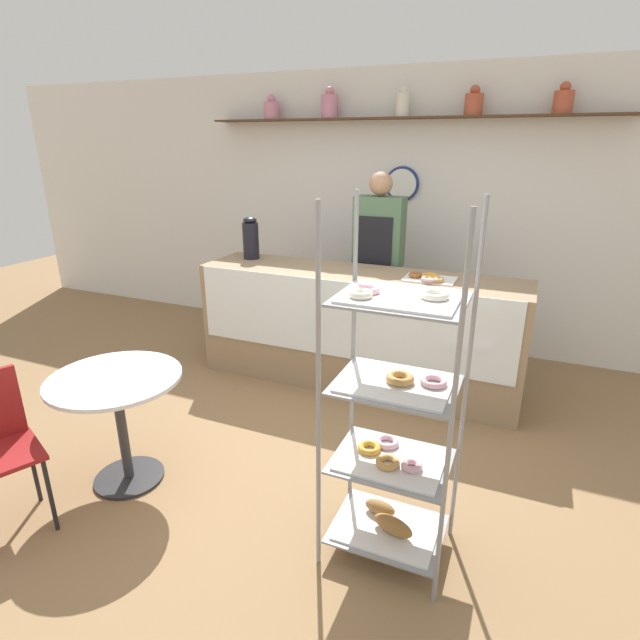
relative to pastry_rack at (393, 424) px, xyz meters
The scene contains 8 objects.
ground_plane 1.21m from the pastry_rack, 146.82° to the left, with size 14.00×14.00×0.00m, color olive.
back_wall 3.15m from the pastry_rack, 104.95° to the left, with size 10.00×0.30×2.70m.
display_counter 1.97m from the pastry_rack, 114.08° to the left, with size 2.75×0.65×1.00m.
pastry_rack is the anchor object (origin of this frame).
person_worker 2.41m from the pastry_rack, 108.94° to the left, with size 0.44×0.23×1.78m.
cafe_table 1.68m from the pastry_rack, behind, with size 0.78×0.78×0.72m.
coffee_carafe 2.71m from the pastry_rack, 134.93° to the left, with size 0.15×0.15×0.38m.
donut_tray_counter 1.79m from the pastry_rack, 96.77° to the left, with size 0.40×0.29×0.05m.
Camera 1 is at (1.29, -2.57, 2.03)m, focal length 28.00 mm.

